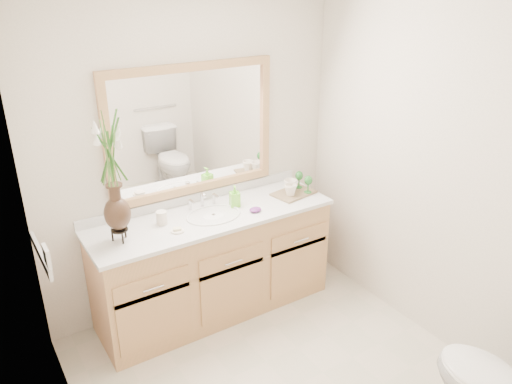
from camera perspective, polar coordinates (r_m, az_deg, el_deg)
wall_back at (r=3.78m, az=-7.25°, el=4.10°), size 2.40×0.02×2.40m
wall_left at (r=2.32m, az=-20.22°, el=-10.52°), size 0.02×2.60×2.40m
wall_right at (r=3.55m, az=20.39°, el=1.46°), size 0.02×2.60×2.40m
vanity at (r=3.89m, az=-4.80°, el=-8.27°), size 1.80×0.55×0.80m
counter at (r=3.69m, az=-5.02°, el=-2.78°), size 1.84×0.57×0.03m
sink at (r=3.69m, az=-4.87°, el=-3.42°), size 0.38×0.34×0.23m
mirror at (r=3.70m, az=-7.26°, el=7.01°), size 1.32×0.04×0.97m
switch_plate at (r=3.09m, az=-22.80°, el=-6.80°), size 0.02×0.12×0.12m
flower_vase at (r=3.21m, az=-16.26°, el=3.53°), size 0.20×0.20×0.83m
tumbler at (r=3.57m, az=-10.72°, el=-2.91°), size 0.08×0.08×0.10m
soap_dish at (r=3.47m, az=-8.97°, el=-4.36°), size 0.09×0.09×0.03m
soap_bottle at (r=3.77m, az=-2.45°, el=-0.58°), size 0.08×0.08×0.15m
purple_dish at (r=3.70m, az=-0.08°, el=-2.02°), size 0.11×0.10×0.03m
tray at (r=4.01m, az=4.32°, el=-0.14°), size 0.36×0.27×0.02m
mug_left at (r=3.93m, az=3.98°, el=0.30°), size 0.13×0.12×0.10m
mug_right at (r=4.01m, az=3.97°, el=0.80°), size 0.11×0.10×0.10m
goblet_front at (r=3.98m, az=5.99°, el=1.23°), size 0.06×0.06×0.14m
goblet_back at (r=4.07m, az=4.95°, el=1.76°), size 0.06×0.06×0.14m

